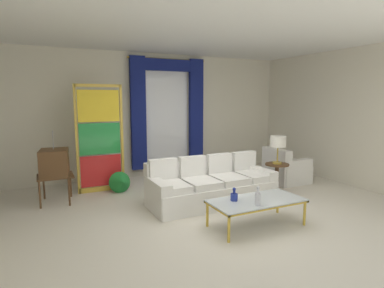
{
  "coord_description": "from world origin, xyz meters",
  "views": [
    {
      "loc": [
        -2.55,
        -4.54,
        1.92
      ],
      "look_at": [
        0.08,
        0.9,
        1.05
      ],
      "focal_mm": 29.82,
      "sensor_mm": 36.0,
      "label": 1
    }
  ],
  "objects_px": {
    "couch_white_long": "(210,186)",
    "coffee_table": "(257,202)",
    "stained_glass_divider": "(100,141)",
    "armchair_white": "(285,170)",
    "vintage_tv": "(54,164)",
    "bottle_blue_decanter": "(258,198)",
    "peacock_figurine": "(121,183)",
    "bottle_crystal_tall": "(234,196)",
    "round_side_table": "(277,175)",
    "table_lamp_brass": "(278,143)"
  },
  "relations": [
    {
      "from": "armchair_white",
      "to": "coffee_table",
      "type": "bearing_deg",
      "value": -140.31
    },
    {
      "from": "couch_white_long",
      "to": "round_side_table",
      "type": "distance_m",
      "value": 1.54
    },
    {
      "from": "peacock_figurine",
      "to": "table_lamp_brass",
      "type": "height_order",
      "value": "table_lamp_brass"
    },
    {
      "from": "armchair_white",
      "to": "table_lamp_brass",
      "type": "relative_size",
      "value": 1.46
    },
    {
      "from": "coffee_table",
      "to": "armchair_white",
      "type": "relative_size",
      "value": 1.72
    },
    {
      "from": "coffee_table",
      "to": "bottle_blue_decanter",
      "type": "xyz_separation_m",
      "value": [
        -0.14,
        -0.21,
        0.14
      ]
    },
    {
      "from": "vintage_tv",
      "to": "coffee_table",
      "type": "bearing_deg",
      "value": -43.27
    },
    {
      "from": "round_side_table",
      "to": "stained_glass_divider",
      "type": "bearing_deg",
      "value": 153.13
    },
    {
      "from": "bottle_blue_decanter",
      "to": "table_lamp_brass",
      "type": "distance_m",
      "value": 2.23
    },
    {
      "from": "couch_white_long",
      "to": "vintage_tv",
      "type": "relative_size",
      "value": 1.75
    },
    {
      "from": "armchair_white",
      "to": "peacock_figurine",
      "type": "bearing_deg",
      "value": 167.84
    },
    {
      "from": "round_side_table",
      "to": "table_lamp_brass",
      "type": "bearing_deg",
      "value": 90.0
    },
    {
      "from": "bottle_crystal_tall",
      "to": "bottle_blue_decanter",
      "type": "bearing_deg",
      "value": -60.24
    },
    {
      "from": "armchair_white",
      "to": "table_lamp_brass",
      "type": "height_order",
      "value": "table_lamp_brass"
    },
    {
      "from": "bottle_blue_decanter",
      "to": "armchair_white",
      "type": "distance_m",
      "value": 3.05
    },
    {
      "from": "couch_white_long",
      "to": "vintage_tv",
      "type": "bearing_deg",
      "value": 154.82
    },
    {
      "from": "couch_white_long",
      "to": "coffee_table",
      "type": "xyz_separation_m",
      "value": [
        0.08,
        -1.29,
        0.07
      ]
    },
    {
      "from": "armchair_white",
      "to": "round_side_table",
      "type": "height_order",
      "value": "armchair_white"
    },
    {
      "from": "bottle_blue_decanter",
      "to": "table_lamp_brass",
      "type": "xyz_separation_m",
      "value": [
        1.6,
        1.47,
        0.51
      ]
    },
    {
      "from": "couch_white_long",
      "to": "stained_glass_divider",
      "type": "xyz_separation_m",
      "value": [
        -1.69,
        1.6,
        0.75
      ]
    },
    {
      "from": "couch_white_long",
      "to": "peacock_figurine",
      "type": "distance_m",
      "value": 1.87
    },
    {
      "from": "couch_white_long",
      "to": "bottle_blue_decanter",
      "type": "bearing_deg",
      "value": -92.45
    },
    {
      "from": "bottle_blue_decanter",
      "to": "round_side_table",
      "type": "height_order",
      "value": "bottle_blue_decanter"
    },
    {
      "from": "coffee_table",
      "to": "round_side_table",
      "type": "distance_m",
      "value": 1.92
    },
    {
      "from": "bottle_crystal_tall",
      "to": "peacock_figurine",
      "type": "xyz_separation_m",
      "value": [
        -1.12,
        2.45,
        -0.26
      ]
    },
    {
      "from": "coffee_table",
      "to": "bottle_blue_decanter",
      "type": "bearing_deg",
      "value": -124.09
    },
    {
      "from": "coffee_table",
      "to": "peacock_figurine",
      "type": "height_order",
      "value": "peacock_figurine"
    },
    {
      "from": "couch_white_long",
      "to": "bottle_blue_decanter",
      "type": "relative_size",
      "value": 8.32
    },
    {
      "from": "couch_white_long",
      "to": "bottle_crystal_tall",
      "type": "relative_size",
      "value": 11.74
    },
    {
      "from": "vintage_tv",
      "to": "table_lamp_brass",
      "type": "height_order",
      "value": "vintage_tv"
    },
    {
      "from": "vintage_tv",
      "to": "round_side_table",
      "type": "relative_size",
      "value": 2.26
    },
    {
      "from": "bottle_crystal_tall",
      "to": "vintage_tv",
      "type": "bearing_deg",
      "value": 134.25
    },
    {
      "from": "vintage_tv",
      "to": "stained_glass_divider",
      "type": "bearing_deg",
      "value": 23.01
    },
    {
      "from": "armchair_white",
      "to": "couch_white_long",
      "type": "bearing_deg",
      "value": -167.64
    },
    {
      "from": "vintage_tv",
      "to": "stained_glass_divider",
      "type": "distance_m",
      "value": 1.03
    },
    {
      "from": "coffee_table",
      "to": "bottle_crystal_tall",
      "type": "height_order",
      "value": "bottle_crystal_tall"
    },
    {
      "from": "bottle_crystal_tall",
      "to": "table_lamp_brass",
      "type": "height_order",
      "value": "table_lamp_brass"
    },
    {
      "from": "vintage_tv",
      "to": "armchair_white",
      "type": "xyz_separation_m",
      "value": [
        4.81,
        -0.73,
        -0.44
      ]
    },
    {
      "from": "bottle_blue_decanter",
      "to": "coffee_table",
      "type": "bearing_deg",
      "value": 55.91
    },
    {
      "from": "bottle_crystal_tall",
      "to": "stained_glass_divider",
      "type": "height_order",
      "value": "stained_glass_divider"
    },
    {
      "from": "coffee_table",
      "to": "bottle_blue_decanter",
      "type": "relative_size",
      "value": 5.07
    },
    {
      "from": "vintage_tv",
      "to": "round_side_table",
      "type": "xyz_separation_m",
      "value": [
        4.12,
        -1.26,
        -0.37
      ]
    },
    {
      "from": "stained_glass_divider",
      "to": "couch_white_long",
      "type": "bearing_deg",
      "value": -43.33
    },
    {
      "from": "peacock_figurine",
      "to": "table_lamp_brass",
      "type": "distance_m",
      "value": 3.29
    },
    {
      "from": "round_side_table",
      "to": "couch_white_long",
      "type": "bearing_deg",
      "value": 178.51
    },
    {
      "from": "couch_white_long",
      "to": "coffee_table",
      "type": "height_order",
      "value": "couch_white_long"
    },
    {
      "from": "coffee_table",
      "to": "bottle_crystal_tall",
      "type": "bearing_deg",
      "value": 161.4
    },
    {
      "from": "vintage_tv",
      "to": "bottle_blue_decanter",
      "type": "bearing_deg",
      "value": -47.18
    },
    {
      "from": "peacock_figurine",
      "to": "couch_white_long",
      "type": "bearing_deg",
      "value": -42.64
    },
    {
      "from": "peacock_figurine",
      "to": "table_lamp_brass",
      "type": "bearing_deg",
      "value": -24.13
    }
  ]
}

